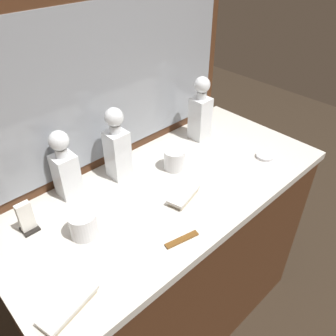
# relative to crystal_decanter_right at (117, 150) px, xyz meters

# --- Properties ---
(ground_plane) EXTENTS (6.00, 6.00, 0.00)m
(ground_plane) POSITION_rel_crystal_decanter_right_xyz_m (0.09, -0.17, -0.99)
(ground_plane) COLOR #2D2319
(dresser) EXTENTS (1.27, 0.60, 0.88)m
(dresser) POSITION_rel_crystal_decanter_right_xyz_m (0.09, -0.17, -0.55)
(dresser) COLOR #472816
(dresser) RESTS_ON ground_plane
(dresser_mirror) EXTENTS (1.10, 0.03, 0.64)m
(dresser_mirror) POSITION_rel_crystal_decanter_right_xyz_m (0.09, 0.11, 0.21)
(dresser_mirror) COLOR #472816
(dresser_mirror) RESTS_ON dresser
(crystal_decanter_right) EXTENTS (0.07, 0.07, 0.28)m
(crystal_decanter_right) POSITION_rel_crystal_decanter_right_xyz_m (0.00, 0.00, 0.00)
(crystal_decanter_right) COLOR white
(crystal_decanter_right) RESTS_ON dresser
(crystal_decanter_rear) EXTENTS (0.08, 0.08, 0.28)m
(crystal_decanter_rear) POSITION_rel_crystal_decanter_right_xyz_m (0.43, -0.02, -0.00)
(crystal_decanter_rear) COLOR white
(crystal_decanter_rear) RESTS_ON dresser
(crystal_decanter_front) EXTENTS (0.07, 0.07, 0.26)m
(crystal_decanter_front) POSITION_rel_crystal_decanter_right_xyz_m (-0.19, 0.04, -0.01)
(crystal_decanter_front) COLOR white
(crystal_decanter_front) RESTS_ON dresser
(crystal_tumbler_front) EXTENTS (0.08, 0.08, 0.08)m
(crystal_tumbler_front) POSITION_rel_crystal_decanter_right_xyz_m (0.18, -0.11, -0.08)
(crystal_tumbler_front) COLOR white
(crystal_tumbler_front) RESTS_ON dresser
(crystal_tumbler_rear) EXTENTS (0.09, 0.09, 0.08)m
(crystal_tumbler_rear) POSITION_rel_crystal_decanter_right_xyz_m (-0.26, -0.17, -0.08)
(crystal_tumbler_rear) COLOR white
(crystal_tumbler_rear) RESTS_ON dresser
(silver_brush_center) EXTENTS (0.17, 0.10, 0.02)m
(silver_brush_center) POSITION_rel_crystal_decanter_right_xyz_m (-0.43, -0.36, -0.10)
(silver_brush_center) COLOR #B7A88C
(silver_brush_center) RESTS_ON dresser
(silver_brush_left) EXTENTS (0.15, 0.09, 0.02)m
(silver_brush_left) POSITION_rel_crystal_decanter_right_xyz_m (0.08, -0.26, -0.10)
(silver_brush_left) COLOR #B7A88C
(silver_brush_left) RESTS_ON dresser
(porcelain_dish) EXTENTS (0.07, 0.07, 0.01)m
(porcelain_dish) POSITION_rel_crystal_decanter_right_xyz_m (0.51, -0.32, -0.11)
(porcelain_dish) COLOR silver
(porcelain_dish) RESTS_ON dresser
(tortoiseshell_comb) EXTENTS (0.12, 0.04, 0.01)m
(tortoiseshell_comb) POSITION_rel_crystal_decanter_right_xyz_m (-0.06, -0.40, -0.11)
(tortoiseshell_comb) COLOR brown
(tortoiseshell_comb) RESTS_ON dresser
(napkin_holder) EXTENTS (0.05, 0.05, 0.11)m
(napkin_holder) POSITION_rel_crystal_decanter_right_xyz_m (-0.38, -0.03, -0.07)
(napkin_holder) COLOR black
(napkin_holder) RESTS_ON dresser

